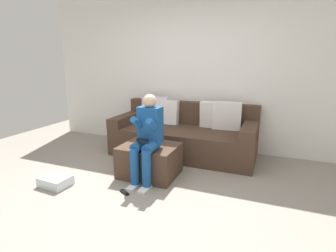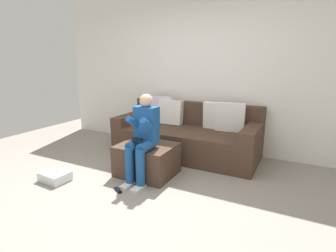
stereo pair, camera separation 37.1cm
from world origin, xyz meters
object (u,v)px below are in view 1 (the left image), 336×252
(ottoman, at_px, (150,160))
(remote_near_ottoman, at_px, (124,192))
(person_seated, at_px, (147,136))
(storage_bin, at_px, (56,181))
(couch_sectional, at_px, (185,135))

(ottoman, relative_size, remote_near_ottoman, 4.87)
(ottoman, xyz_separation_m, person_seated, (0.06, -0.18, 0.40))
(person_seated, bearing_deg, storage_bin, -151.11)
(remote_near_ottoman, bearing_deg, couch_sectional, 112.28)
(ottoman, distance_m, person_seated, 0.44)
(couch_sectional, distance_m, person_seated, 1.24)
(couch_sectional, height_order, person_seated, person_seated)
(ottoman, height_order, remote_near_ottoman, ottoman)
(person_seated, xyz_separation_m, remote_near_ottoman, (-0.11, -0.41, -0.60))
(couch_sectional, bearing_deg, person_seated, -95.08)
(person_seated, xyz_separation_m, storage_bin, (-1.03, -0.57, -0.55))
(ottoman, xyz_separation_m, storage_bin, (-0.97, -0.75, -0.15))
(ottoman, relative_size, person_seated, 0.66)
(ottoman, bearing_deg, storage_bin, -142.44)
(remote_near_ottoman, bearing_deg, storage_bin, -140.75)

